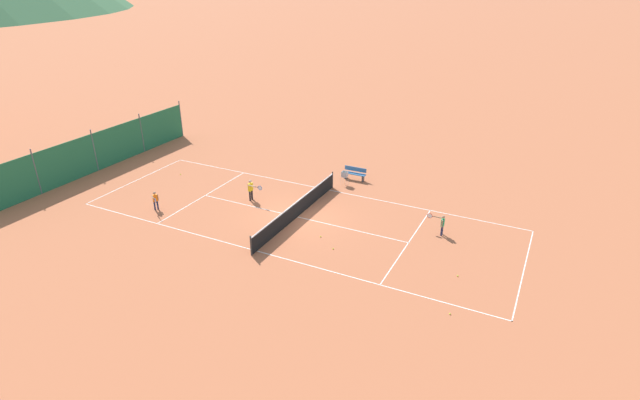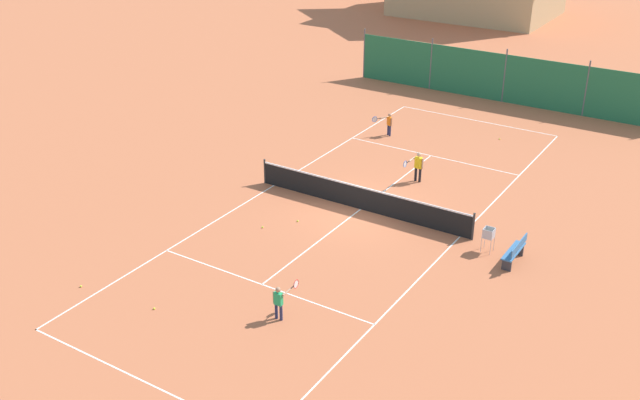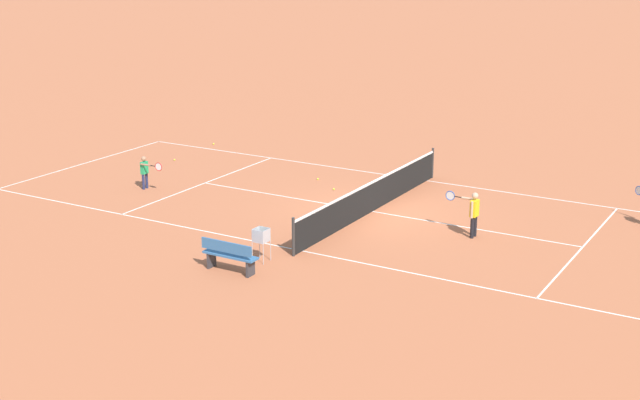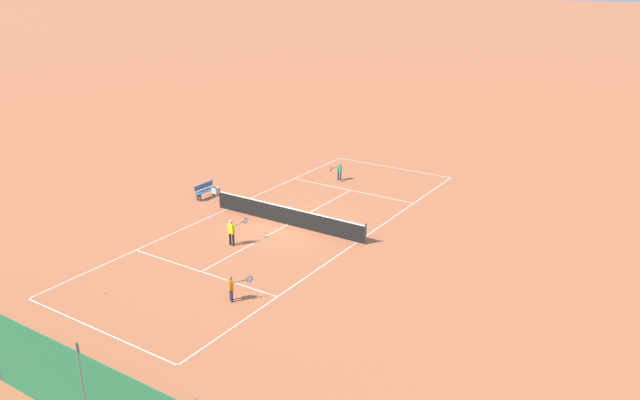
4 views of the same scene
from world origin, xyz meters
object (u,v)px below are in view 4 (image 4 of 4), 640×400
player_near_service (339,170)px  player_far_service (232,230)px  player_far_baseline (232,286)px  tennis_ball_far_corner (334,217)px  tennis_ball_alley_right (447,189)px  ball_hopper (216,191)px  tennis_net (288,215)px  tennis_ball_mid_court (358,213)px  tennis_ball_by_net_left (104,293)px  tennis_ball_alley_left (401,182)px  courtside_bench (205,190)px

player_near_service → player_far_service: bearing=94.5°
player_far_baseline → tennis_ball_far_corner: (1.37, -9.80, -0.62)m
tennis_ball_alley_right → ball_hopper: ball_hopper is taller
player_far_baseline → tennis_ball_far_corner: size_ratio=16.77×
tennis_net → tennis_ball_alley_right: (-4.78, -9.62, -0.47)m
tennis_ball_alley_right → tennis_ball_far_corner: (3.31, 7.44, 0.00)m
tennis_ball_mid_court → tennis_ball_by_net_left: 13.90m
tennis_net → tennis_ball_far_corner: 2.67m
tennis_ball_by_net_left → tennis_ball_alley_left: 19.64m
player_far_service → courtside_bench: 7.07m
tennis_ball_mid_court → tennis_ball_alley_left: 6.03m
tennis_ball_far_corner → ball_hopper: ball_hopper is taller
tennis_ball_alley_left → ball_hopper: 11.38m
player_far_service → tennis_ball_alley_right: bearing=-112.7°
tennis_ball_far_corner → tennis_net: bearing=56.1°
player_far_service → player_far_baseline: bearing=130.5°
courtside_bench → tennis_net: bearing=173.2°
player_far_baseline → tennis_ball_alley_right: bearing=-96.5°
player_far_service → tennis_ball_alley_left: bearing=-101.6°
player_near_service → courtside_bench: player_near_service is taller
tennis_ball_by_net_left → tennis_ball_mid_court: bearing=-107.6°
tennis_ball_alley_right → player_far_baseline: bearing=83.5°
tennis_ball_alley_left → ball_hopper: bearing=50.5°
player_far_baseline → tennis_net: bearing=-69.6°
tennis_net → tennis_ball_by_net_left: (1.91, 9.97, -0.47)m
tennis_ball_alley_right → tennis_net: bearing=63.6°
player_far_baseline → tennis_ball_alley_right: (-1.95, -17.23, -0.62)m
player_far_baseline → tennis_ball_by_net_left: size_ratio=16.77×
tennis_ball_alley_right → tennis_ball_far_corner: 8.14m
player_far_service → courtside_bench: (5.64, -4.25, -0.30)m
tennis_ball_far_corner → player_far_baseline: bearing=97.9°
player_far_baseline → tennis_ball_mid_court: bearing=-87.1°
tennis_ball_alley_left → ball_hopper: (7.22, 8.78, 0.62)m
player_far_baseline → ball_hopper: (8.13, -8.13, 0.00)m
player_far_service → tennis_ball_mid_court: size_ratio=19.62×
tennis_ball_far_corner → ball_hopper: (6.76, 1.67, 0.62)m
tennis_ball_alley_right → tennis_ball_by_net_left: bearing=71.2°
ball_hopper → player_near_service: bearing=-117.7°
tennis_ball_mid_court → tennis_ball_alley_left: (0.36, -6.02, 0.00)m
tennis_ball_far_corner → tennis_ball_mid_court: bearing=-126.7°
ball_hopper → tennis_ball_by_net_left: bearing=107.9°
tennis_ball_mid_court → tennis_ball_alley_left: bearing=-86.6°
tennis_net → tennis_ball_mid_court: tennis_net is taller
tennis_net → player_far_service: size_ratio=7.09×
tennis_ball_far_corner → ball_hopper: bearing=13.8°
tennis_ball_alley_right → player_far_service: bearing=67.3°
ball_hopper → courtside_bench: (1.04, -0.25, -0.20)m
player_near_service → courtside_bench: bearing=55.2°
player_far_service → tennis_ball_by_net_left: 6.64m
tennis_ball_alley_right → tennis_ball_far_corner: bearing=66.0°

